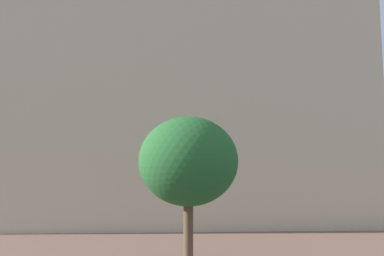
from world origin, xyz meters
name	(u,v)px	position (x,y,z in m)	size (l,w,h in m)	color
landmark_building	(165,73)	(-0.69, 29.07, 11.32)	(28.74, 13.74, 36.54)	beige
tree_curb_far	(188,162)	(0.23, 12.89, 3.89)	(3.61, 3.61, 5.53)	brown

